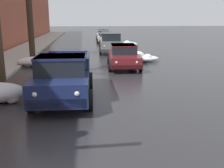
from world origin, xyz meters
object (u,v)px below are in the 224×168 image
(suv_grey_parked_kerbside_mid, at_px, (111,42))
(sedan_silver_queued_behind_truck, at_px, (104,35))
(pickup_truck_darkblue_approaching_near_lane, at_px, (64,77))
(sedan_white_parked_far_down_block, at_px, (106,38))
(bare_tree_mid_block, at_px, (30,7))
(sedan_maroon_parked_kerbside_close, at_px, (123,55))

(suv_grey_parked_kerbside_mid, bearing_deg, sedan_silver_queued_behind_truck, 88.33)
(pickup_truck_darkblue_approaching_near_lane, relative_size, sedan_white_parked_far_down_block, 1.23)
(bare_tree_mid_block, bearing_deg, sedan_silver_queued_behind_truck, 68.37)
(sedan_white_parked_far_down_block, distance_m, sedan_silver_queued_behind_truck, 5.90)
(sedan_maroon_parked_kerbside_close, height_order, sedan_white_parked_far_down_block, same)
(bare_tree_mid_block, height_order, sedan_maroon_parked_kerbside_close, bare_tree_mid_block)
(sedan_silver_queued_behind_truck, bearing_deg, suv_grey_parked_kerbside_mid, -91.67)
(bare_tree_mid_block, relative_size, sedan_white_parked_far_down_block, 1.75)
(sedan_silver_queued_behind_truck, bearing_deg, sedan_white_parked_far_down_block, -91.78)
(sedan_white_parked_far_down_block, bearing_deg, suv_grey_parked_kerbside_mid, -91.58)
(sedan_silver_queued_behind_truck, bearing_deg, sedan_maroon_parked_kerbside_close, -90.86)
(bare_tree_mid_block, relative_size, sedan_silver_queued_behind_truck, 1.74)
(sedan_white_parked_far_down_block, xyz_separation_m, sedan_silver_queued_behind_truck, (0.18, 5.90, 0.00))
(pickup_truck_darkblue_approaching_near_lane, xyz_separation_m, sedan_white_parked_far_down_block, (3.36, 21.21, -0.13))
(bare_tree_mid_block, height_order, pickup_truck_darkblue_approaching_near_lane, bare_tree_mid_block)
(pickup_truck_darkblue_approaching_near_lane, relative_size, sedan_silver_queued_behind_truck, 1.22)
(sedan_maroon_parked_kerbside_close, relative_size, sedan_white_parked_far_down_block, 1.13)
(sedan_maroon_parked_kerbside_close, relative_size, suv_grey_parked_kerbside_mid, 0.99)
(bare_tree_mid_block, distance_m, sedan_white_parked_far_down_block, 12.74)
(sedan_white_parked_far_down_block, bearing_deg, bare_tree_mid_block, -120.96)
(sedan_maroon_parked_kerbside_close, bearing_deg, pickup_truck_darkblue_approaching_near_lane, -116.55)
(bare_tree_mid_block, distance_m, sedan_maroon_parked_kerbside_close, 8.07)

